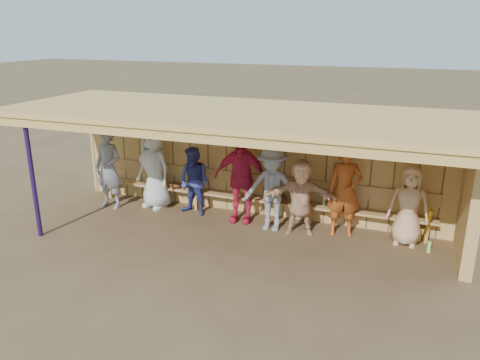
% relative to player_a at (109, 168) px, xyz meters
% --- Properties ---
extents(ground, '(90.00, 90.00, 0.00)m').
position_rel_player_a_xyz_m(ground, '(3.22, -0.44, -0.93)').
color(ground, brown).
rests_on(ground, ground).
extents(player_a, '(0.69, 0.47, 1.86)m').
position_rel_player_a_xyz_m(player_a, '(0.00, 0.00, 0.00)').
color(player_a, gray).
rests_on(player_a, ground).
extents(player_b, '(1.03, 0.81, 1.86)m').
position_rel_player_a_xyz_m(player_b, '(0.96, 0.37, 0.00)').
color(player_b, silver).
rests_on(player_b, ground).
extents(player_c, '(0.82, 0.68, 1.52)m').
position_rel_player_a_xyz_m(player_c, '(2.01, 0.29, -0.17)').
color(player_c, navy).
rests_on(player_c, ground).
extents(player_d, '(1.17, 0.59, 1.92)m').
position_rel_player_a_xyz_m(player_d, '(3.08, 0.30, 0.03)').
color(player_d, '#D52247').
rests_on(player_d, ground).
extents(player_e, '(1.16, 0.69, 1.77)m').
position_rel_player_a_xyz_m(player_e, '(3.83, 0.09, -0.04)').
color(player_e, gray).
rests_on(player_e, ground).
extents(player_f, '(1.50, 0.77, 1.54)m').
position_rel_player_a_xyz_m(player_f, '(4.42, 0.13, -0.16)').
color(player_f, '#E4AD80').
rests_on(player_f, ground).
extents(player_g, '(0.75, 0.59, 1.83)m').
position_rel_player_a_xyz_m(player_g, '(5.23, 0.37, -0.01)').
color(player_g, '#AD4B1B').
rests_on(player_g, ground).
extents(player_h, '(0.79, 0.54, 1.56)m').
position_rel_player_a_xyz_m(player_h, '(6.43, 0.35, -0.15)').
color(player_h, tan).
rests_on(player_h, ground).
extents(dugout_structure, '(8.80, 3.20, 2.50)m').
position_rel_player_a_xyz_m(dugout_structure, '(3.61, 0.24, 0.77)').
color(dugout_structure, tan).
rests_on(dugout_structure, ground).
extents(bench, '(7.60, 0.34, 0.93)m').
position_rel_player_a_xyz_m(bench, '(3.22, 0.67, -0.40)').
color(bench, tan).
rests_on(bench, ground).
extents(dugout_equipment, '(6.16, 0.62, 0.80)m').
position_rel_player_a_xyz_m(dugout_equipment, '(2.87, 0.54, -0.44)').
color(dugout_equipment, gold).
rests_on(dugout_equipment, ground).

